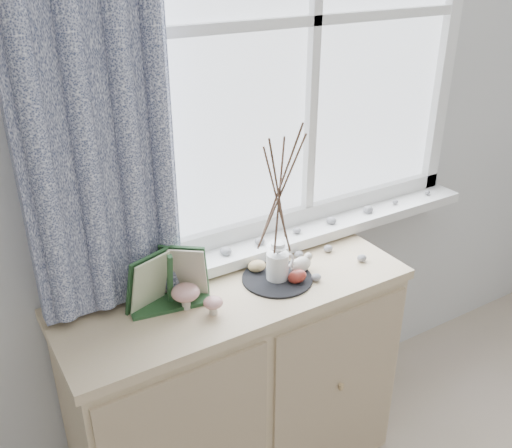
% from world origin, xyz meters
% --- Properties ---
extents(sideboard, '(1.20, 0.45, 0.85)m').
position_xyz_m(sideboard, '(-0.15, 1.75, 0.43)').
color(sideboard, '#CCB08F').
rests_on(sideboard, ground).
extents(botanical_book, '(0.31, 0.18, 0.21)m').
position_xyz_m(botanical_book, '(-0.37, 1.75, 0.95)').
color(botanical_book, '#214524').
rests_on(botanical_book, sideboard).
extents(toadstool_cluster, '(0.14, 0.15, 0.08)m').
position_xyz_m(toadstool_cluster, '(-0.32, 1.72, 0.90)').
color(toadstool_cluster, beige).
rests_on(toadstool_cluster, sideboard).
extents(wooden_eggs, '(0.13, 0.17, 0.07)m').
position_xyz_m(wooden_eggs, '(0.01, 1.74, 0.88)').
color(wooden_eggs, tan).
rests_on(wooden_eggs, sideboard).
extents(songbird_figurine, '(0.12, 0.07, 0.06)m').
position_xyz_m(songbird_figurine, '(0.10, 1.73, 0.88)').
color(songbird_figurine, white).
rests_on(songbird_figurine, sideboard).
extents(crocheted_doily, '(0.24, 0.24, 0.01)m').
position_xyz_m(crocheted_doily, '(0.00, 1.73, 0.85)').
color(crocheted_doily, black).
rests_on(crocheted_doily, sideboard).
extents(twig_pitcher, '(0.24, 0.24, 0.58)m').
position_xyz_m(twig_pitcher, '(0.00, 1.73, 1.18)').
color(twig_pitcher, white).
rests_on(twig_pitcher, crocheted_doily).
extents(sideboard_pebbles, '(0.34, 0.23, 0.02)m').
position_xyz_m(sideboard_pebbles, '(0.18, 1.76, 0.86)').
color(sideboard_pebbles, gray).
rests_on(sideboard_pebbles, sideboard).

